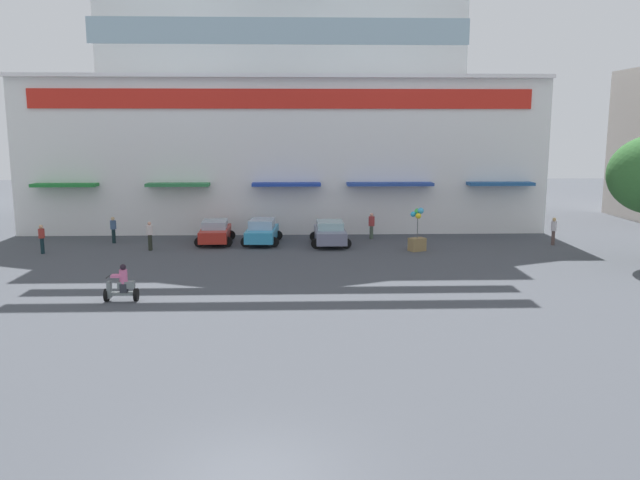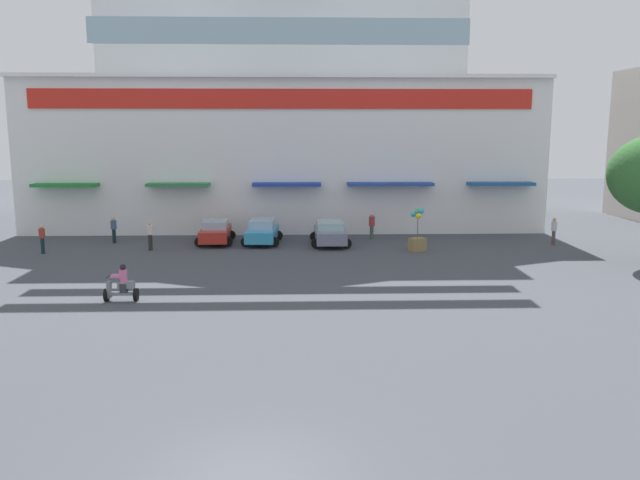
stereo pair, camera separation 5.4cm
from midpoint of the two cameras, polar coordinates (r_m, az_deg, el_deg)
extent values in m
plane|color=#43464D|center=(25.86, -4.11, -5.71)|extent=(128.00, 128.00, 0.00)
cube|color=white|center=(47.76, -3.18, 7.60)|extent=(34.86, 11.64, 10.11)
cube|color=white|center=(48.78, -3.27, 17.87)|extent=(24.19, 10.48, 7.24)
cube|color=red|center=(41.89, -3.40, 12.40)|extent=(32.07, 0.12, 1.24)
cube|color=white|center=(41.93, -3.42, 14.36)|extent=(34.86, 0.70, 0.24)
cube|color=#217933|center=(44.08, -21.75, 4.55)|extent=(4.06, 1.10, 0.20)
cube|color=#2C7744|center=(42.21, -12.53, 4.81)|extent=(3.99, 1.10, 0.20)
cube|color=#1F3C9C|center=(41.50, -3.04, 4.95)|extent=(4.41, 1.10, 0.20)
cube|color=#274598|center=(41.92, 6.19, 4.95)|extent=(5.57, 1.10, 0.20)
cube|color=#23528C|center=(43.53, 15.68, 4.83)|extent=(4.25, 1.10, 0.20)
cube|color=#99B7C6|center=(37.59, -3.64, 18.03)|extent=(21.29, 0.08, 1.45)
cube|color=#B2281F|center=(39.65, -9.31, 0.56)|extent=(1.76, 3.87, 0.68)
cube|color=#98ADBF|center=(39.56, -9.33, 1.39)|extent=(1.48, 1.95, 0.47)
cylinder|color=black|center=(40.95, -10.29, 0.39)|extent=(0.60, 0.18, 0.60)
cylinder|color=black|center=(40.79, -7.97, 0.42)|extent=(0.60, 0.18, 0.60)
cylinder|color=black|center=(38.63, -10.70, -0.19)|extent=(0.60, 0.18, 0.60)
cylinder|color=black|center=(38.46, -8.24, -0.16)|extent=(0.60, 0.18, 0.60)
cube|color=#3396C6|center=(39.26, -5.20, 0.56)|extent=(1.92, 4.00, 0.68)
cube|color=#9CB3CD|center=(39.17, -5.21, 1.45)|extent=(1.57, 2.04, 0.55)
cylinder|color=black|center=(40.60, -6.17, 0.41)|extent=(0.61, 0.20, 0.60)
cylinder|color=black|center=(40.41, -3.81, 0.40)|extent=(0.61, 0.20, 0.60)
cylinder|color=black|center=(38.24, -6.66, -0.18)|extent=(0.61, 0.20, 0.60)
cylinder|color=black|center=(38.04, -4.15, -0.20)|extent=(0.61, 0.20, 0.60)
cube|color=slate|center=(38.68, 0.85, 0.48)|extent=(1.83, 4.06, 0.71)
cube|color=#98BDC3|center=(38.58, 0.85, 1.35)|extent=(1.55, 2.04, 0.47)
cylinder|color=black|center=(39.92, -0.53, 0.31)|extent=(0.60, 0.17, 0.60)
cylinder|color=black|center=(40.02, 2.00, 0.33)|extent=(0.60, 0.17, 0.60)
cylinder|color=black|center=(37.46, -0.39, -0.33)|extent=(0.60, 0.17, 0.60)
cylinder|color=black|center=(37.57, 2.31, -0.30)|extent=(0.60, 0.17, 0.60)
cylinder|color=black|center=(27.58, -18.45, -4.65)|extent=(0.15, 0.52, 0.52)
cylinder|color=black|center=(27.28, -16.05, -4.69)|extent=(0.15, 0.52, 0.52)
cube|color=slate|center=(27.41, -17.26, -4.55)|extent=(1.05, 0.29, 0.10)
cube|color=slate|center=(27.27, -16.87, -3.82)|extent=(0.67, 0.31, 0.28)
cube|color=slate|center=(27.49, -18.24, -4.21)|extent=(0.14, 0.32, 0.67)
cylinder|color=black|center=(27.38, -18.35, -3.11)|extent=(0.04, 0.52, 0.04)
cube|color=#2F323B|center=(27.32, -17.05, -4.06)|extent=(0.28, 0.32, 0.36)
cylinder|color=#D46596|center=(27.22, -17.10, -3.11)|extent=(0.32, 0.32, 0.56)
sphere|color=black|center=(27.14, -17.14, -2.31)|extent=(0.25, 0.25, 0.25)
cube|color=#D46596|center=(27.28, -17.63, -3.05)|extent=(0.44, 0.34, 0.10)
cylinder|color=#13292E|center=(39.18, -23.45, -0.48)|extent=(0.29, 0.29, 0.89)
cylinder|color=#A2332C|center=(39.07, -23.52, 0.54)|extent=(0.47, 0.47, 0.52)
sphere|color=tan|center=(39.02, -23.56, 1.08)|extent=(0.23, 0.23, 0.23)
cylinder|color=#252920|center=(38.24, -14.87, -0.21)|extent=(0.32, 0.32, 0.92)
cylinder|color=silver|center=(38.12, -14.92, 0.87)|extent=(0.52, 0.52, 0.55)
sphere|color=tan|center=(38.06, -14.95, 1.43)|extent=(0.21, 0.21, 0.21)
cylinder|color=black|center=(41.30, -17.86, 0.34)|extent=(0.25, 0.25, 0.86)
cylinder|color=#3D567A|center=(41.19, -17.92, 1.29)|extent=(0.41, 0.41, 0.53)
sphere|color=tan|center=(41.14, -17.94, 1.81)|extent=(0.23, 0.23, 0.23)
cylinder|color=brown|center=(41.08, 19.94, 0.18)|extent=(0.28, 0.28, 0.87)
cylinder|color=silver|center=(40.97, 20.00, 1.17)|extent=(0.46, 0.46, 0.58)
sphere|color=tan|center=(40.91, 20.03, 1.73)|extent=(0.22, 0.22, 0.22)
cylinder|color=#414F40|center=(40.98, 4.55, 0.69)|extent=(0.24, 0.24, 0.83)
cylinder|color=#9D3233|center=(40.87, 4.56, 1.68)|extent=(0.39, 0.39, 0.59)
sphere|color=tan|center=(40.81, 4.57, 2.24)|extent=(0.23, 0.23, 0.23)
cube|color=olive|center=(37.21, 8.56, -0.39)|extent=(1.07, 0.92, 0.75)
cylinder|color=#4C4C4C|center=(37.05, 8.60, 1.09)|extent=(0.04, 0.04, 1.20)
sphere|color=#3DA8DF|center=(36.92, 8.88, 2.58)|extent=(0.35, 0.35, 0.35)
sphere|color=#43C84E|center=(37.06, 8.59, 2.52)|extent=(0.35, 0.35, 0.35)
sphere|color=#2EACE2|center=(36.87, 8.22, 2.28)|extent=(0.31, 0.31, 0.31)
sphere|color=yellow|center=(36.68, 8.67, 2.13)|extent=(0.32, 0.32, 0.32)
camera|label=1|loc=(0.03, -90.05, -0.01)|focal=36.07mm
camera|label=2|loc=(0.03, 89.95, 0.01)|focal=36.07mm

